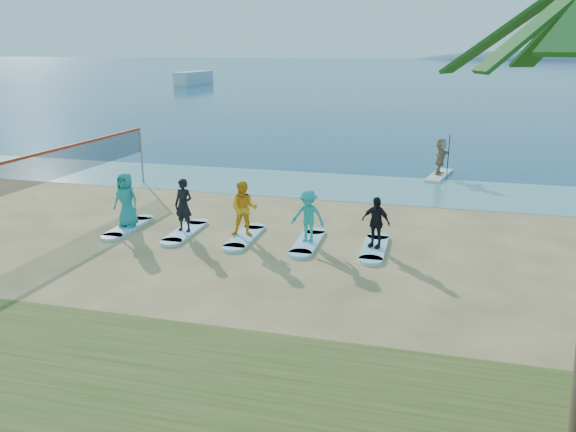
% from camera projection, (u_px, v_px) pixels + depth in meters
% --- Properties ---
extents(ground, '(600.00, 600.00, 0.00)m').
position_uv_depth(ground, '(255.00, 275.00, 15.14)').
color(ground, tan).
rests_on(ground, ground).
extents(shallow_water, '(600.00, 600.00, 0.00)m').
position_uv_depth(shallow_water, '(327.00, 185.00, 24.87)').
color(shallow_water, teal).
rests_on(shallow_water, ground).
extents(ocean, '(600.00, 600.00, 0.00)m').
position_uv_depth(ocean, '(422.00, 68.00, 163.50)').
color(ocean, navy).
rests_on(ocean, ground).
extents(volleyball_net, '(0.47, 9.08, 2.50)m').
position_uv_depth(volleyball_net, '(76.00, 159.00, 20.88)').
color(volleyball_net, gray).
rests_on(volleyball_net, ground).
extents(paddleboard, '(1.35, 3.08, 0.12)m').
position_uv_depth(paddleboard, '(439.00, 175.00, 26.61)').
color(paddleboard, silver).
rests_on(paddleboard, ground).
extents(paddleboarder, '(0.85, 1.65, 1.70)m').
position_uv_depth(paddleboarder, '(441.00, 156.00, 26.34)').
color(paddleboarder, tan).
rests_on(paddleboarder, paddleboard).
extents(boat_offshore_a, '(3.35, 9.30, 2.04)m').
position_uv_depth(boat_offshore_a, '(194.00, 84.00, 93.58)').
color(boat_offshore_a, silver).
rests_on(boat_offshore_a, ground).
extents(surfboard_0, '(0.70, 2.20, 0.09)m').
position_uv_depth(surfboard_0, '(128.00, 227.00, 18.99)').
color(surfboard_0, '#A4DBFF').
rests_on(surfboard_0, ground).
extents(student_0, '(0.95, 0.67, 1.83)m').
position_uv_depth(student_0, '(126.00, 200.00, 18.71)').
color(student_0, teal).
rests_on(student_0, surfboard_0).
extents(surfboard_1, '(0.70, 2.20, 0.09)m').
position_uv_depth(surfboard_1, '(185.00, 232.00, 18.49)').
color(surfboard_1, '#A4DBFF').
rests_on(surfboard_1, ground).
extents(student_1, '(0.70, 0.52, 1.75)m').
position_uv_depth(student_1, '(184.00, 205.00, 18.23)').
color(student_1, black).
rests_on(student_1, surfboard_1).
extents(surfboard_2, '(0.70, 2.20, 0.09)m').
position_uv_depth(surfboard_2, '(245.00, 237.00, 18.00)').
color(surfboard_2, '#A4DBFF').
rests_on(surfboard_2, ground).
extents(student_2, '(0.99, 0.84, 1.79)m').
position_uv_depth(student_2, '(244.00, 209.00, 17.73)').
color(student_2, '#F3A319').
rests_on(student_2, surfboard_2).
extents(surfboard_3, '(0.70, 2.20, 0.09)m').
position_uv_depth(surfboard_3, '(308.00, 242.00, 17.50)').
color(surfboard_3, '#A4DBFF').
rests_on(surfboard_3, ground).
extents(student_3, '(1.13, 0.75, 1.64)m').
position_uv_depth(student_3, '(308.00, 216.00, 17.25)').
color(student_3, teal).
rests_on(student_3, surfboard_3).
extents(surfboard_4, '(0.70, 2.20, 0.09)m').
position_uv_depth(surfboard_4, '(374.00, 248.00, 17.01)').
color(surfboard_4, '#A4DBFF').
rests_on(surfboard_4, ground).
extents(student_4, '(0.99, 0.69, 1.56)m').
position_uv_depth(student_4, '(376.00, 222.00, 16.77)').
color(student_4, black).
rests_on(student_4, surfboard_4).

